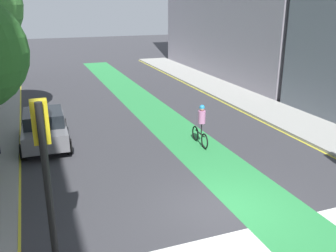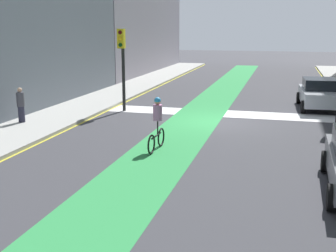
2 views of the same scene
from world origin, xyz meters
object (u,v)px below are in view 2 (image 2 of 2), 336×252
traffic_signal_near_right (122,54)px  car_silver_left_near (319,93)px  pedestrian_sidewalk_right_a (21,105)px  cyclist_in_lane (157,123)px

traffic_signal_near_right → car_silver_left_near: 10.48m
car_silver_left_near → pedestrian_sidewalk_right_a: 14.92m
traffic_signal_near_right → car_silver_left_near: traffic_signal_near_right is taller
traffic_signal_near_right → pedestrian_sidewalk_right_a: 5.63m
traffic_signal_near_right → cyclist_in_lane: size_ratio=2.23×
car_silver_left_near → pedestrian_sidewalk_right_a: pedestrian_sidewalk_right_a is taller
traffic_signal_near_right → car_silver_left_near: (-9.71, -3.34, -2.10)m
pedestrian_sidewalk_right_a → cyclist_in_lane: bearing=162.1°
traffic_signal_near_right → pedestrian_sidewalk_right_a: traffic_signal_near_right is taller
traffic_signal_near_right → cyclist_in_lane: (-3.65, 6.42, -1.93)m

